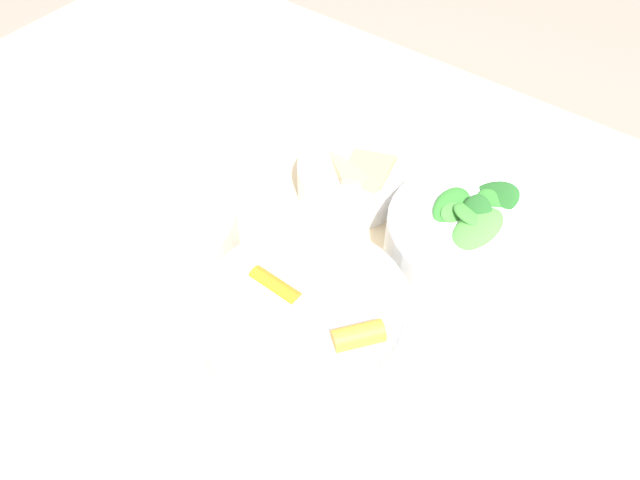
# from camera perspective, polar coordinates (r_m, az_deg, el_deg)

# --- Properties ---
(dining_table) EXTENTS (1.08, 0.84, 0.76)m
(dining_table) POSITION_cam_1_polar(r_m,az_deg,el_deg) (0.75, -6.22, -6.96)
(dining_table) COLOR beige
(dining_table) RESTS_ON ground_plane
(bowl_carrots) EXTENTS (0.18, 0.18, 0.08)m
(bowl_carrots) POSITION_cam_1_polar(r_m,az_deg,el_deg) (0.54, -1.21, -7.76)
(bowl_carrots) COLOR silver
(bowl_carrots) RESTS_ON dining_table
(bowl_greens) EXTENTS (0.16, 0.16, 0.08)m
(bowl_greens) POSITION_cam_1_polar(r_m,az_deg,el_deg) (0.62, 13.19, 0.19)
(bowl_greens) COLOR white
(bowl_greens) RESTS_ON dining_table
(bowl_beans_hotdog) EXTENTS (0.17, 0.17, 0.06)m
(bowl_beans_hotdog) POSITION_cam_1_polar(r_m,az_deg,el_deg) (0.64, -14.95, 0.47)
(bowl_beans_hotdog) COLOR silver
(bowl_beans_hotdog) RESTS_ON dining_table
(bowl_cookies) EXTENTS (0.12, 0.12, 0.05)m
(bowl_cookies) POSITION_cam_1_polar(r_m,az_deg,el_deg) (0.68, 2.91, 5.90)
(bowl_cookies) COLOR white
(bowl_cookies) RESTS_ON dining_table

